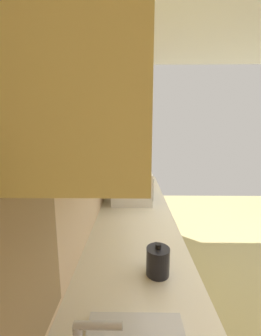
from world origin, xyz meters
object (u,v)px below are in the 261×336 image
object	(u,v)px
oven_range	(133,198)
bowl	(142,181)
microwave	(132,185)
kettle	(158,261)

from	to	relation	value
oven_range	bowl	world-z (taller)	oven_range
microwave	kettle	size ratio (longest dim) A/B	3.14
microwave	kettle	distance (m)	1.15
bowl	microwave	bearing A→B (deg)	168.53
bowl	oven_range	bearing A→B (deg)	10.10
oven_range	bowl	size ratio (longest dim) A/B	7.78
oven_range	bowl	xyz separation A→B (m)	(-0.68, -0.12, 0.47)
bowl	kettle	xyz separation A→B (m)	(-1.79, 0.00, 0.04)
microwave	bowl	xyz separation A→B (m)	(0.66, -0.13, -0.12)
microwave	bowl	distance (m)	0.68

